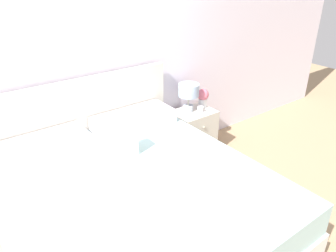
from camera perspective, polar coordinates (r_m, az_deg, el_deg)
The scene contains 7 objects.
ground_plane at distance 3.59m, azimuth -13.74°, elevation -9.49°, with size 12.00×12.00×0.00m, color tan.
wall_back at distance 3.10m, azimuth -16.90°, elevation 11.06°, with size 8.00×0.06×2.60m.
bed at distance 2.69m, azimuth -5.87°, elevation -13.77°, with size 1.90×2.06×1.14m.
nightstand at distance 3.85m, azimuth 4.25°, elevation -1.22°, with size 0.49×0.39×0.55m.
table_lamp at distance 3.65m, azimuth 3.62°, elevation 5.89°, with size 0.23×0.23×0.32m.
flower_vase at distance 3.82m, azimuth 6.12°, elevation 5.06°, with size 0.13×0.13×0.22m.
teacup at distance 3.71m, azimuth 5.66°, elevation 2.83°, with size 0.11×0.11×0.07m.
Camera 1 is at (-1.00, -2.76, 2.08)m, focal length 35.00 mm.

